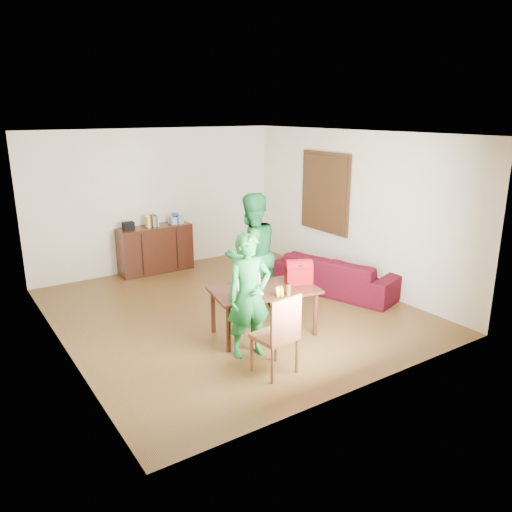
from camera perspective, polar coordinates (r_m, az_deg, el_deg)
room at (r=7.58m, az=-3.36°, el=3.29°), size 5.20×5.70×2.90m
table at (r=6.86m, az=0.93°, el=-4.36°), size 1.56×1.06×0.67m
chair at (r=5.99m, az=2.20°, el=-10.70°), size 0.50×0.48×1.00m
person_near at (r=6.22m, az=-0.82°, el=-4.56°), size 0.64×0.48×1.59m
person_far at (r=7.49m, az=-0.52°, el=0.18°), size 0.95×0.76×1.86m
laptop at (r=6.66m, az=-0.63°, el=-3.87°), size 0.38×0.33×0.22m
bananas at (r=6.52m, az=2.72°, el=-4.47°), size 0.18×0.14×0.06m
bottle at (r=6.56m, az=3.74°, el=-3.82°), size 0.06×0.06×0.17m
red_bag at (r=7.03m, az=4.90°, el=-2.04°), size 0.42×0.35×0.27m
sofa at (r=8.67m, az=9.18°, el=-2.03°), size 1.47×2.31×0.63m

